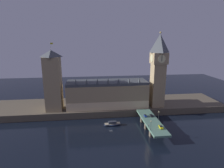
{
  "coord_description": "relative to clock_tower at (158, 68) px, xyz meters",
  "views": [
    {
      "loc": [
        -14.13,
        -129.66,
        66.1
      ],
      "look_at": [
        3.31,
        20.0,
        29.33
      ],
      "focal_mm": 30.0,
      "sensor_mm": 36.0,
      "label": 1
    }
  ],
  "objects": [
    {
      "name": "street_lamp_mid",
      "position": [
        -9.68,
        -31.92,
        -29.64
      ],
      "size": [
        1.34,
        0.6,
        7.05
      ],
      "color": "#2D3333",
      "rests_on": "bridge"
    },
    {
      "name": "street_lamp_near",
      "position": [
        -20.46,
        -46.64,
        -29.65
      ],
      "size": [
        1.34,
        0.6,
        7.03
      ],
      "color": "#2D3333",
      "rests_on": "bridge"
    },
    {
      "name": "pedestrian_near_rail",
      "position": [
        -20.06,
        -40.97,
        -33.09
      ],
      "size": [
        0.38,
        0.38,
        1.79
      ],
      "color": "black",
      "rests_on": "bridge"
    },
    {
      "name": "victoria_tower",
      "position": [
        -90.76,
        1.2,
        -9.1
      ],
      "size": [
        13.51,
        13.51,
        57.22
      ],
      "color": "tan",
      "rests_on": "embankment"
    },
    {
      "name": "car_southbound_lead",
      "position": [
        -12.57,
        -44.53,
        -33.32
      ],
      "size": [
        2.04,
        4.74,
        1.53
      ],
      "color": "yellow",
      "rests_on": "bridge"
    },
    {
      "name": "boat_upstream",
      "position": [
        -43.42,
        -23.37,
        -39.41
      ],
      "size": [
        13.92,
        5.23,
        3.47
      ],
      "color": "#1E2842",
      "rests_on": "ground_plane"
    },
    {
      "name": "ground_plane",
      "position": [
        -45.08,
        -26.92,
        -40.67
      ],
      "size": [
        400.0,
        400.0,
        0.0
      ],
      "primitive_type": "plane",
      "color": "black"
    },
    {
      "name": "car_southbound_trail",
      "position": [
        -12.57,
        -24.46,
        -33.39
      ],
      "size": [
        2.1,
        4.57,
        1.4
      ],
      "color": "black",
      "rests_on": "bridge"
    },
    {
      "name": "clock_tower",
      "position": [
        0.0,
        0.0,
        0.0
      ],
      "size": [
        13.3,
        13.41,
        65.89
      ],
      "color": "tan",
      "rests_on": "embankment"
    },
    {
      "name": "car_northbound_lead",
      "position": [
        -17.56,
        -24.46,
        -33.32
      ],
      "size": [
        1.88,
        4.02,
        1.55
      ],
      "color": "navy",
      "rests_on": "bridge"
    },
    {
      "name": "bridge",
      "position": [
        -15.07,
        -31.92,
        -36.06
      ],
      "size": [
        11.34,
        46.0,
        6.63
      ],
      "color": "slate",
      "rests_on": "ground_plane"
    },
    {
      "name": "embankment",
      "position": [
        -45.08,
        12.08,
        -37.74
      ],
      "size": [
        220.0,
        42.0,
        5.86
      ],
      "color": "brown",
      "rests_on": "ground_plane"
    },
    {
      "name": "parliament_hall",
      "position": [
        -44.78,
        5.06,
        -23.19
      ],
      "size": [
        71.13,
        23.35,
        27.94
      ],
      "color": "tan",
      "rests_on": "embankment"
    }
  ]
}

